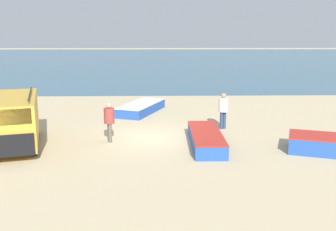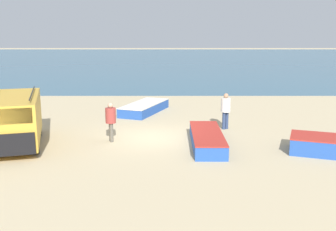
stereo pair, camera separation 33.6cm
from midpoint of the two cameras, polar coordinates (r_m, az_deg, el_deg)
name	(u,v)px [view 1 (the left image)]	position (r m, az deg, el deg)	size (l,w,h in m)	color
ground_plane	(151,138)	(18.06, -2.97, -3.26)	(200.00, 200.00, 0.00)	tan
sea_water	(157,59)	(69.57, -1.78, 8.14)	(120.00, 80.00, 0.01)	#33607A
parked_van	(12,119)	(17.71, -22.16, -0.53)	(3.18, 5.16, 2.27)	gold
fishing_rowboat_0	(334,145)	(17.00, 22.47, -3.98)	(4.08, 2.67, 0.68)	#234CA3
fishing_rowboat_1	(142,107)	(23.79, -4.20, 1.17)	(2.94, 5.11, 0.57)	#234CA3
fishing_rowboat_2	(205,138)	(17.04, 4.88, -3.21)	(1.30, 5.24, 0.59)	#234CA3
fisherman_0	(3,104)	(22.95, -23.17, 1.55)	(0.42, 0.42, 1.61)	#5B564C
fisherman_1	(223,108)	(19.66, 7.54, 1.15)	(0.47, 0.47, 1.81)	navy
fisherman_2	(109,119)	(17.38, -9.08, -0.47)	(0.46, 0.46, 1.74)	#5B564C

